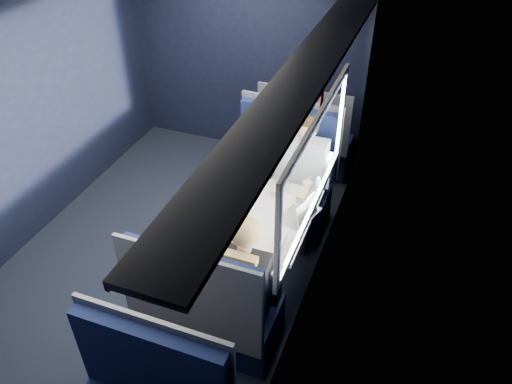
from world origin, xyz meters
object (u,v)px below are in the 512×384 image
at_px(laptop, 300,214).
at_px(woman, 248,276).
at_px(table, 271,222).
at_px(man, 302,175).
at_px(seat_row_front, 306,141).
at_px(bottle_small, 317,189).
at_px(seat_bay_far, 210,311).
at_px(cup, 306,186).
at_px(seat_bay_near, 280,184).

bearing_deg(laptop, woman, -103.55).
bearing_deg(table, man, 84.48).
xyz_separation_m(seat_row_front, bottle_small, (0.48, -1.41, 0.42)).
bearing_deg(bottle_small, seat_bay_far, -110.90).
xyz_separation_m(table, bottle_small, (0.30, 0.38, 0.17)).
distance_m(seat_bay_far, woman, 0.43).
bearing_deg(man, bottle_small, -54.01).
distance_m(table, man, 0.70).
bearing_deg(bottle_small, man, 125.99).
bearing_deg(cup, table, -112.74).
bearing_deg(bottle_small, seat_row_front, 108.75).
bearing_deg(laptop, man, 104.96).
bearing_deg(bottle_small, seat_bay_near, 135.44).
distance_m(man, woman, 1.41).
distance_m(table, seat_bay_far, 0.93).
distance_m(seat_bay_far, laptop, 1.07).
bearing_deg(man, laptop, -75.04).
bearing_deg(bottle_small, cup, 152.84).
xyz_separation_m(table, laptop, (0.25, 0.03, 0.13)).
distance_m(seat_bay_near, bottle_small, 0.80).
xyz_separation_m(seat_row_front, woman, (0.25, -2.50, 0.32)).
bearing_deg(seat_row_front, man, -77.17).
xyz_separation_m(seat_bay_far, cup, (0.37, 1.31, 0.37)).
bearing_deg(woman, bottle_small, 78.08).
bearing_deg(cup, bottle_small, -27.16).
bearing_deg(seat_bay_far, seat_row_front, 90.00).
height_order(seat_row_front, bottle_small, seat_row_front).
height_order(table, man, man).
distance_m(seat_row_front, man, 1.17).
relative_size(seat_bay_near, seat_row_front, 1.09).
bearing_deg(cup, woman, -95.82).
distance_m(seat_bay_far, cup, 1.42).
distance_m(table, cup, 0.49).
relative_size(table, bottle_small, 4.79).
distance_m(table, seat_row_front, 1.82).
xyz_separation_m(seat_bay_near, woman, (0.26, -1.57, 0.30)).
distance_m(seat_bay_near, laptop, 1.02).
relative_size(seat_bay_far, cup, 12.94).
bearing_deg(cup, seat_bay_far, -105.59).
relative_size(seat_bay_near, bottle_small, 6.04).
relative_size(man, laptop, 4.01).
distance_m(table, woman, 0.71).
bearing_deg(seat_bay_far, woman, 33.82).
bearing_deg(seat_bay_far, bottle_small, 69.10).
distance_m(seat_row_front, woman, 2.54).
xyz_separation_m(seat_bay_near, seat_row_front, (0.01, 0.93, -0.01)).
xyz_separation_m(woman, cup, (0.12, 1.15, 0.06)).
xyz_separation_m(table, man, (0.07, 0.70, 0.06)).
xyz_separation_m(seat_bay_near, bottle_small, (0.49, -0.49, 0.41)).
bearing_deg(seat_bay_far, table, 78.22).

